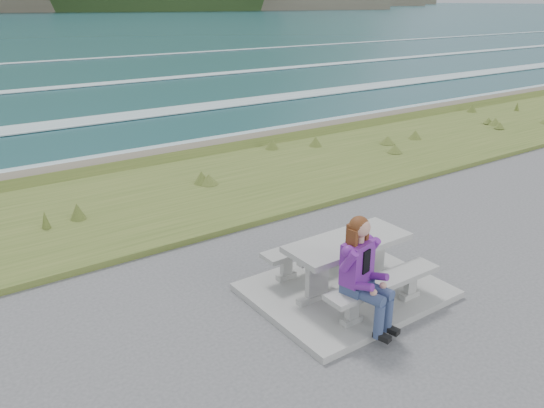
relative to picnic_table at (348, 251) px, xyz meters
name	(u,v)px	position (x,y,z in m)	size (l,w,h in m)	color
concrete_slab	(345,291)	(0.00, 0.00, -0.63)	(2.60, 2.10, 0.10)	#A2A19C
picnic_table	(348,251)	(0.00, 0.00, 0.00)	(1.80, 0.75, 0.75)	#A2A19C
bench_landward	(383,286)	(0.00, -0.70, -0.23)	(1.80, 0.35, 0.45)	#A2A19C
bench_seaward	(315,248)	(0.00, 0.70, -0.23)	(1.80, 0.35, 0.45)	#A2A19C
grass_verge	(188,195)	(0.00, 5.00, -0.68)	(160.00, 4.50, 0.22)	#465B22
shore_drop	(137,163)	(0.00, 7.90, -0.68)	(160.00, 0.80, 2.20)	brown
ocean	(15,117)	(0.00, 25.09, -2.42)	(1600.00, 1600.00, 0.09)	#1E4E57
seated_woman	(367,289)	(-0.45, -0.83, -0.05)	(0.55, 0.79, 1.44)	navy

